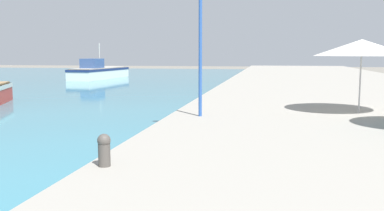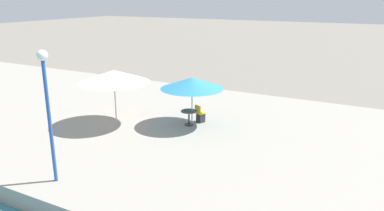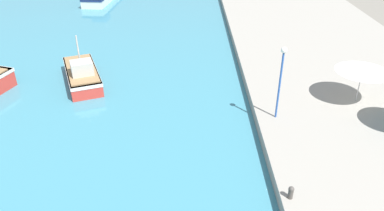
{
  "view_description": "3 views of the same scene",
  "coord_description": "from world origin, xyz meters",
  "views": [
    {
      "loc": [
        3.63,
        2.75,
        2.95
      ],
      "look_at": [
        1.5,
        14.21,
        1.52
      ],
      "focal_mm": 40.0,
      "sensor_mm": 36.0,
      "label": 1
    },
    {
      "loc": [
        -6.93,
        7.85,
        6.91
      ],
      "look_at": [
        8.59,
        16.25,
        1.72
      ],
      "focal_mm": 35.0,
      "sensor_mm": 36.0,
      "label": 2
    },
    {
      "loc": [
        -4.1,
        -2.09,
        12.78
      ],
      "look_at": [
        -4.0,
        18.0,
        1.32
      ],
      "focal_mm": 35.0,
      "sensor_mm": 36.0,
      "label": 3
    }
  ],
  "objects": [
    {
      "name": "cafe_table",
      "position": [
        8.48,
        16.37,
        1.26
      ],
      "size": [
        0.8,
        0.8,
        0.74
      ],
      "color": "#333338",
      "rests_on": "quay_promenade"
    },
    {
      "name": "lamppost",
      "position": [
        1.16,
        17.61,
        3.82
      ],
      "size": [
        0.36,
        0.36,
        4.56
      ],
      "color": "#28519E",
      "rests_on": "quay_promenade"
    },
    {
      "name": "cafe_umbrella_pink",
      "position": [
        8.59,
        16.25,
        2.85
      ],
      "size": [
        3.09,
        3.09,
        2.4
      ],
      "color": "#B7B7B7",
      "rests_on": "quay_promenade"
    },
    {
      "name": "cafe_umbrella_white",
      "position": [
        6.91,
        19.66,
        3.16
      ],
      "size": [
        3.49,
        3.49,
        2.74
      ],
      "color": "#B7B7B7",
      "rests_on": "quay_promenade"
    },
    {
      "name": "cafe_chair_left",
      "position": [
        9.15,
        16.07,
        1.05
      ],
      "size": [
        0.56,
        0.54,
        0.91
      ],
      "rotation": [
        0.0,
        0.0,
        4.3
      ],
      "color": "#2D2D33",
      "rests_on": "quay_promenade"
    }
  ]
}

